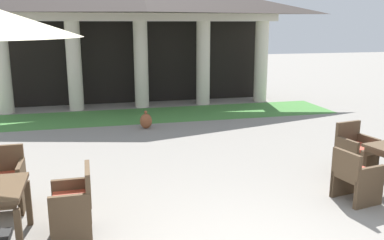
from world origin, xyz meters
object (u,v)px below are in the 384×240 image
Objects in this scene: patio_chair_mid_left_north at (355,150)px; patio_chair_near_foreground_north at (1,181)px; terracotta_urn at (146,121)px; patio_chair_near_foreground_east at (74,204)px; patio_chair_mid_left_west at (355,177)px.

patio_chair_near_foreground_north is at bearing -8.81° from patio_chair_mid_left_north.
terracotta_urn is (-3.19, 4.06, -0.22)m from patio_chair_mid_left_north.
terracotta_urn is (2.63, 4.21, -0.23)m from patio_chair_near_foreground_north.
patio_chair_mid_left_north is 5.17m from terracotta_urn.
patio_chair_near_foreground_east is at bearing -107.04° from terracotta_urn.
patio_chair_mid_left_north is (4.80, 1.17, -0.01)m from patio_chair_near_foreground_east.
patio_chair_mid_left_west is 1.74× the size of terracotta_urn.
patio_chair_near_foreground_north reaches higher than patio_chair_mid_left_west.
patio_chair_near_foreground_north is 4.97m from terracotta_urn.
patio_chair_near_foreground_east is at bearing -99.45° from patio_chair_mid_left_west.
patio_chair_near_foreground_north is at bearing -121.99° from terracotta_urn.
patio_chair_near_foreground_east reaches higher than terracotta_urn.
patio_chair_near_foreground_east is 5.47m from terracotta_urn.
patio_chair_near_foreground_east reaches higher than patio_chair_mid_left_west.
patio_chair_near_foreground_north is 5.83m from patio_chair_mid_left_north.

